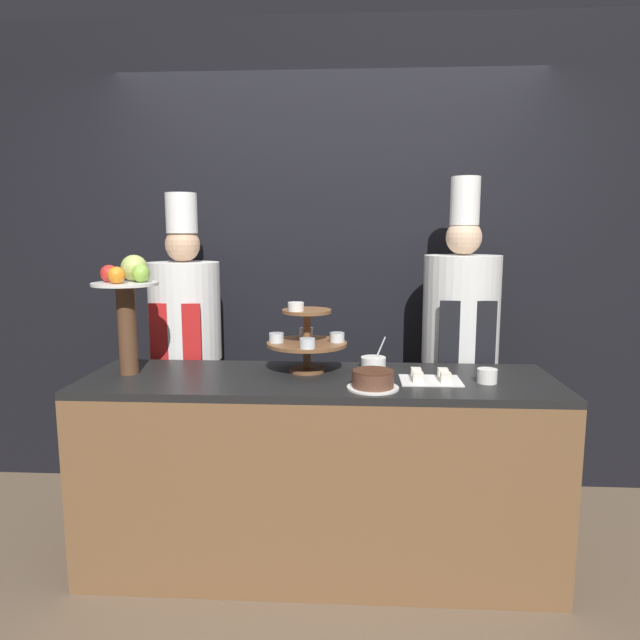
# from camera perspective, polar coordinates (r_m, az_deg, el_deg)

# --- Properties ---
(ground_plane) EXTENTS (14.00, 14.00, 0.00)m
(ground_plane) POSITION_cam_1_polar(r_m,az_deg,el_deg) (2.72, -0.58, -26.49)
(ground_plane) COLOR brown
(wall_back) EXTENTS (10.00, 0.06, 2.80)m
(wall_back) POSITION_cam_1_polar(r_m,az_deg,el_deg) (3.49, 0.81, 5.95)
(wall_back) COLOR black
(wall_back) RESTS_ON ground_plane
(buffet_counter) EXTENTS (2.15, 0.64, 0.91)m
(buffet_counter) POSITION_cam_1_polar(r_m,az_deg,el_deg) (2.77, -0.12, -14.90)
(buffet_counter) COLOR brown
(buffet_counter) RESTS_ON ground_plane
(tiered_stand) EXTENTS (0.38, 0.38, 0.34)m
(tiered_stand) POSITION_cam_1_polar(r_m,az_deg,el_deg) (2.69, -1.37, -1.80)
(tiered_stand) COLOR brown
(tiered_stand) RESTS_ON buffet_counter
(fruit_pedestal) EXTENTS (0.30, 0.30, 0.55)m
(fruit_pedestal) POSITION_cam_1_polar(r_m,az_deg,el_deg) (2.78, -18.66, 2.24)
(fruit_pedestal) COLOR brown
(fruit_pedestal) RESTS_ON buffet_counter
(cake_round) EXTENTS (0.22, 0.22, 0.08)m
(cake_round) POSITION_cam_1_polar(r_m,az_deg,el_deg) (2.44, 5.31, -5.99)
(cake_round) COLOR white
(cake_round) RESTS_ON buffet_counter
(cup_white) EXTENTS (0.09, 0.09, 0.06)m
(cup_white) POSITION_cam_1_polar(r_m,az_deg,el_deg) (2.62, 16.37, -5.38)
(cup_white) COLOR white
(cup_white) RESTS_ON buffet_counter
(cake_square_tray) EXTENTS (0.27, 0.20, 0.05)m
(cake_square_tray) POSITION_cam_1_polar(r_m,az_deg,el_deg) (2.60, 10.99, -5.68)
(cake_square_tray) COLOR white
(cake_square_tray) RESTS_ON buffet_counter
(serving_bowl_far) EXTENTS (0.12, 0.12, 0.16)m
(serving_bowl_far) POSITION_cam_1_polar(r_m,az_deg,el_deg) (2.81, 5.36, -4.23)
(serving_bowl_far) COLOR white
(serving_bowl_far) RESTS_ON buffet_counter
(chef_left) EXTENTS (0.39, 0.39, 1.78)m
(chef_left) POSITION_cam_1_polar(r_m,az_deg,el_deg) (3.29, -13.26, -2.02)
(chef_left) COLOR #38332D
(chef_left) RESTS_ON ground_plane
(chef_center_left) EXTENTS (0.41, 0.41, 1.86)m
(chef_center_left) POSITION_cam_1_polar(r_m,az_deg,el_deg) (3.20, 13.82, -1.98)
(chef_center_left) COLOR #28282D
(chef_center_left) RESTS_ON ground_plane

